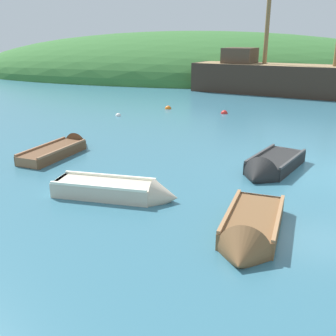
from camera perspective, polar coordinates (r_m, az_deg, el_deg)
The scene contains 10 objects.
ground_plane at distance 13.17m, azimuth 20.40°, elevation -0.56°, with size 120.00×120.00×0.00m, color teal.
shore_hill at distance 42.98m, azimuth 3.67°, elevation 13.32°, with size 50.54×21.72×9.06m, color #387033.
sailing_ship at distance 30.12m, azimuth 17.52°, elevation 11.71°, with size 17.11×7.39×10.96m.
rowboat_far at distance 12.71m, azimuth 14.67°, elevation 0.01°, with size 2.25×3.31×1.11m.
rowboat_near_dock at distance 10.47m, azimuth -7.04°, elevation -3.54°, with size 3.39×0.99×0.89m.
rowboat_center at distance 8.55m, azimuth 11.82°, elevation -9.35°, with size 1.51×3.13×1.08m.
rowboat_outer_right at distance 14.82m, azimuth -15.22°, elevation 2.51°, with size 1.58×3.46×0.94m.
buoy_orange at distance 23.18m, azimuth 0.01°, elevation 8.63°, with size 0.38×0.38×0.38m, color orange.
buoy_white at distance 21.25m, azimuth -7.27°, elevation 7.54°, with size 0.30×0.30×0.30m, color white.
buoy_red at distance 21.95m, azimuth 8.20°, elevation 7.86°, with size 0.38×0.38×0.38m, color red.
Camera 1 is at (-2.03, -12.35, 4.11)m, focal length 41.76 mm.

